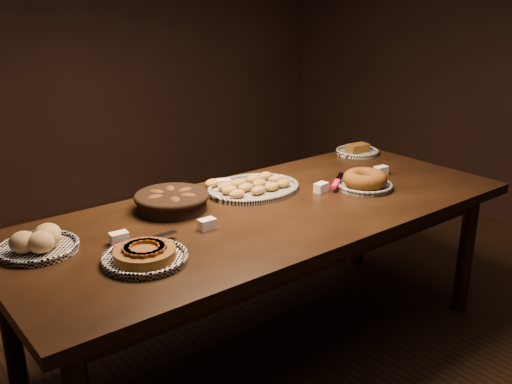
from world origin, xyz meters
TOP-DOWN VIEW (x-y plane):
  - ground at (0.00, 0.00)m, footprint 5.00×5.00m
  - buffet_table at (0.00, 0.00)m, footprint 2.40×1.00m
  - apple_tart_plate at (-0.70, -0.14)m, footprint 0.36×0.32m
  - madeleine_platter at (0.09, 0.23)m, footprint 0.48×0.39m
  - bundt_cake_plate at (0.56, -0.08)m, footprint 0.33×0.35m
  - croissant_basket at (-0.35, 0.25)m, footprint 0.41×0.41m
  - bread_roll_plate at (-0.97, 0.18)m, footprint 0.30×0.30m
  - loaf_plate at (1.02, 0.38)m, footprint 0.26×0.26m
  - tent_cards at (0.02, 0.08)m, footprint 1.59×0.45m

SIDE VIEW (x-z plane):
  - ground at x=0.00m, z-range 0.00..0.00m
  - buffet_table at x=0.00m, z-range 0.30..1.05m
  - loaf_plate at x=1.02m, z-range 0.74..0.80m
  - madeleine_platter at x=0.09m, z-range 0.74..0.80m
  - tent_cards at x=0.02m, z-range 0.75..0.79m
  - apple_tart_plate at x=-0.70m, z-range 0.74..0.80m
  - bread_roll_plate at x=-0.97m, z-range 0.74..0.83m
  - bundt_cake_plate at x=0.56m, z-range 0.74..0.83m
  - croissant_basket at x=-0.35m, z-range 0.76..0.84m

